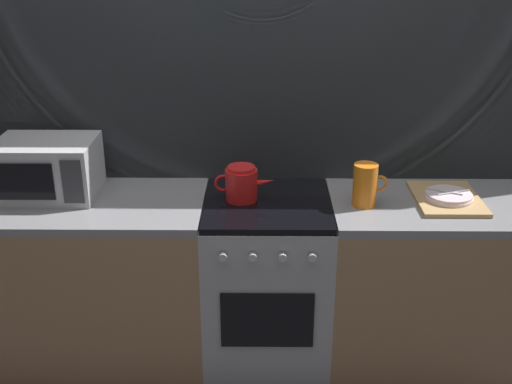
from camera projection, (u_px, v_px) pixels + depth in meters
The scene contains 9 objects.
ground_plane at pixel (266, 360), 3.32m from camera, with size 8.00×8.00×0.00m, color #2D2D33.
back_wall at pixel (267, 120), 3.15m from camera, with size 3.60×0.05×2.40m.
counter_left at pixel (85, 284), 3.15m from camera, with size 1.20×0.60×0.90m.
stove_unit at pixel (267, 285), 3.14m from camera, with size 0.60×0.63×0.90m.
counter_right at pixel (449, 286), 3.14m from camera, with size 1.20×0.60×0.90m.
microwave at pixel (47, 168), 3.00m from camera, with size 0.46×0.35×0.27m.
kettle at pixel (242, 183), 2.96m from camera, with size 0.28×0.15×0.17m.
pitcher at pixel (365, 185), 2.90m from camera, with size 0.16×0.11×0.20m.
dish_pile at pixel (447, 197), 2.97m from camera, with size 0.30×0.40×0.06m.
Camera 1 is at (-0.03, -2.72, 2.10)m, focal length 44.68 mm.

